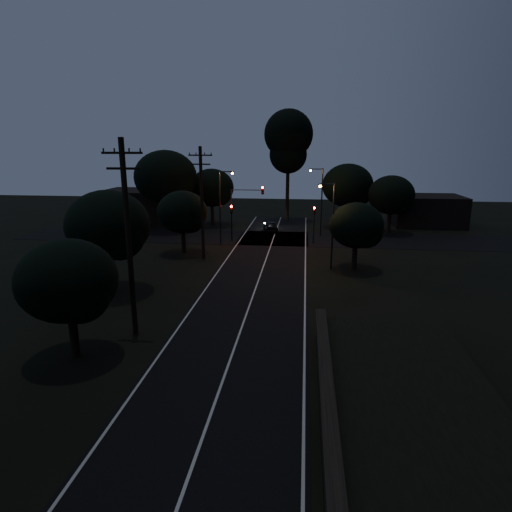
# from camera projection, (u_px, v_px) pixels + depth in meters

# --- Properties ---
(road_surface) EXTENTS (60.00, 70.00, 0.03)m
(road_surface) POSITION_uv_depth(u_px,v_px,m) (265.00, 263.00, 39.63)
(road_surface) COLOR black
(road_surface) RESTS_ON ground
(utility_pole_mid) EXTENTS (2.20, 0.30, 11.00)m
(utility_pole_mid) POSITION_uv_depth(u_px,v_px,m) (128.00, 237.00, 23.35)
(utility_pole_mid) COLOR black
(utility_pole_mid) RESTS_ON ground
(utility_pole_far) EXTENTS (2.20, 0.30, 10.50)m
(utility_pole_far) POSITION_uv_depth(u_px,v_px,m) (202.00, 202.00, 39.76)
(utility_pole_far) COLOR black
(utility_pole_far) RESTS_ON ground
(tree_left_b) EXTENTS (4.87, 4.87, 6.19)m
(tree_left_b) POSITION_uv_depth(u_px,v_px,m) (70.00, 283.00, 21.01)
(tree_left_b) COLOR black
(tree_left_b) RESTS_ON ground
(tree_left_c) EXTENTS (5.96, 5.96, 7.53)m
(tree_left_c) POSITION_uv_depth(u_px,v_px,m) (110.00, 227.00, 30.66)
(tree_left_c) COLOR black
(tree_left_c) RESTS_ON ground
(tree_left_d) EXTENTS (4.95, 4.95, 6.28)m
(tree_left_d) POSITION_uv_depth(u_px,v_px,m) (184.00, 213.00, 42.20)
(tree_left_d) COLOR black
(tree_left_d) RESTS_ON ground
(tree_far_nw) EXTENTS (5.97, 5.97, 7.57)m
(tree_far_nw) POSITION_uv_depth(u_px,v_px,m) (213.00, 189.00, 57.41)
(tree_far_nw) COLOR black
(tree_far_nw) RESTS_ON ground
(tree_far_w) EXTENTS (7.87, 7.87, 10.03)m
(tree_far_w) POSITION_uv_depth(u_px,v_px,m) (167.00, 178.00, 53.66)
(tree_far_w) COLOR black
(tree_far_w) RESTS_ON ground
(tree_far_ne) EXTENTS (6.57, 6.57, 8.31)m
(tree_far_ne) POSITION_uv_depth(u_px,v_px,m) (350.00, 187.00, 55.28)
(tree_far_ne) COLOR black
(tree_far_ne) RESTS_ON ground
(tree_far_e) EXTENTS (5.57, 5.57, 7.06)m
(tree_far_e) POSITION_uv_depth(u_px,v_px,m) (393.00, 196.00, 52.07)
(tree_far_e) COLOR black
(tree_far_e) RESTS_ON ground
(tree_right_a) EXTENTS (4.63, 4.63, 5.88)m
(tree_right_a) POSITION_uv_depth(u_px,v_px,m) (358.00, 227.00, 36.60)
(tree_right_a) COLOR black
(tree_right_a) RESTS_ON ground
(tall_pine) EXTENTS (6.81, 6.81, 15.48)m
(tall_pine) POSITION_uv_depth(u_px,v_px,m) (288.00, 141.00, 59.67)
(tall_pine) COLOR black
(tall_pine) RESTS_ON ground
(building_left) EXTENTS (10.00, 8.00, 4.40)m
(building_left) POSITION_uv_depth(u_px,v_px,m) (140.00, 205.00, 61.36)
(building_left) COLOR black
(building_left) RESTS_ON ground
(building_right) EXTENTS (9.00, 7.00, 4.00)m
(building_right) POSITION_uv_depth(u_px,v_px,m) (427.00, 210.00, 57.96)
(building_right) COLOR black
(building_right) RESTS_ON ground
(signal_left) EXTENTS (0.28, 0.35, 4.10)m
(signal_left) POSITION_uv_depth(u_px,v_px,m) (232.00, 216.00, 47.95)
(signal_left) COLOR black
(signal_left) RESTS_ON ground
(signal_right) EXTENTS (0.28, 0.35, 4.10)m
(signal_right) POSITION_uv_depth(u_px,v_px,m) (314.00, 218.00, 46.94)
(signal_right) COLOR black
(signal_right) RESTS_ON ground
(signal_mast) EXTENTS (3.70, 0.35, 6.25)m
(signal_mast) POSITION_uv_depth(u_px,v_px,m) (246.00, 203.00, 47.39)
(signal_mast) COLOR black
(signal_mast) RESTS_ON ground
(streetlight_a) EXTENTS (1.66, 0.26, 8.00)m
(streetlight_a) POSITION_uv_depth(u_px,v_px,m) (222.00, 203.00, 45.67)
(streetlight_a) COLOR black
(streetlight_a) RESTS_ON ground
(streetlight_b) EXTENTS (1.66, 0.26, 8.00)m
(streetlight_b) POSITION_uv_depth(u_px,v_px,m) (320.00, 197.00, 50.26)
(streetlight_b) COLOR black
(streetlight_b) RESTS_ON ground
(streetlight_c) EXTENTS (1.46, 0.26, 7.50)m
(streetlight_c) POSITION_uv_depth(u_px,v_px,m) (331.00, 220.00, 36.82)
(streetlight_c) COLOR black
(streetlight_c) RESTS_ON ground
(car) EXTENTS (2.27, 4.21, 1.36)m
(car) POSITION_uv_depth(u_px,v_px,m) (271.00, 226.00, 53.84)
(car) COLOR black
(car) RESTS_ON ground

